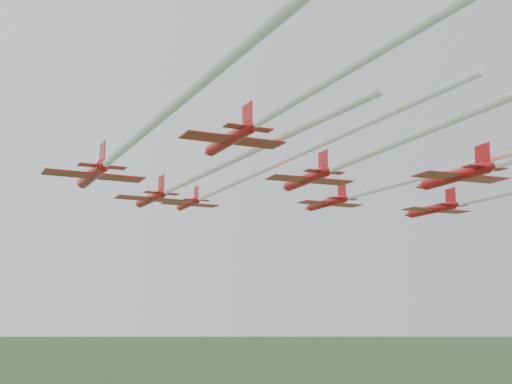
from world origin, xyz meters
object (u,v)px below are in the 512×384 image
jet_row2_left (184,183)px  jet_row4_left (308,93)px  jet_row3_left (122,150)px  jet_row3_mid (363,156)px  jet_row2_right (403,183)px  jet_lead (235,183)px

jet_row2_left → jet_row4_left: jet_row2_left is taller
jet_row3_left → jet_row3_mid: bearing=-7.2°
jet_row2_right → jet_row2_left: bearing=157.4°
jet_row2_right → jet_row4_left: size_ratio=1.17×
jet_lead → jet_row2_right: (12.14, -18.25, -1.70)m
jet_row3_mid → jet_lead: bearing=98.4°
jet_row3_left → jet_row4_left: (5.82, -18.52, 0.77)m
jet_row3_left → jet_row2_right: bearing=10.0°
jet_row2_right → jet_row3_left: jet_row2_right is taller
jet_row2_left → jet_row2_right: size_ratio=0.85×
jet_lead → jet_row2_left: (-10.15, -5.82, -2.00)m
jet_lead → jet_row4_left: 42.91m
jet_row3_mid → jet_row4_left: jet_row3_mid is taller
jet_row2_right → jet_row4_left: 36.19m
jet_lead → jet_row3_left: jet_lead is taller
jet_row3_left → jet_row4_left: size_ratio=0.97×
jet_row2_left → jet_row3_mid: (9.32, -20.15, 0.27)m
jet_row2_right → jet_row3_mid: (-12.96, -7.71, -0.02)m
jet_row2_right → jet_row3_mid: bearing=-142.7°
jet_row2_left → jet_row2_right: bearing=-24.2°
jet_row4_left → jet_row2_right: bearing=42.3°
jet_row2_right → jet_row3_left: (-35.37, -2.38, -1.29)m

